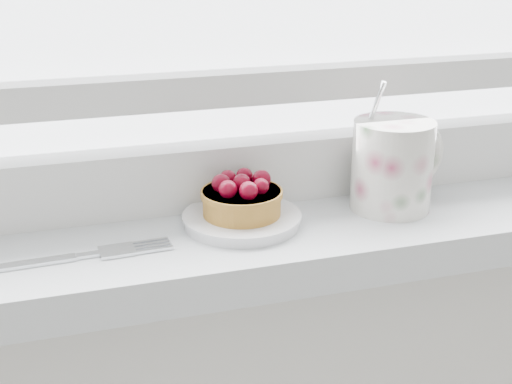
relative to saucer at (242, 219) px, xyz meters
name	(u,v)px	position (x,y,z in m)	size (l,w,h in m)	color
saucer	(242,219)	(0.00, 0.00, 0.00)	(0.12, 0.12, 0.01)	silver
raspberry_tart	(242,197)	(0.00, 0.00, 0.02)	(0.08, 0.08, 0.04)	#986421
floral_mug	(394,163)	(0.17, 0.00, 0.05)	(0.13, 0.11, 0.14)	silver
fork	(56,260)	(-0.19, -0.03, 0.00)	(0.22, 0.03, 0.00)	silver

